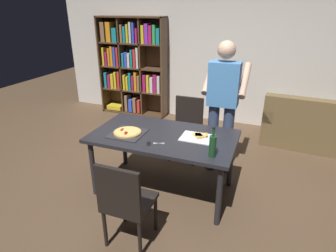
{
  "coord_description": "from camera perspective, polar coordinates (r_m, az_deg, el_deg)",
  "views": [
    {
      "loc": [
        1.09,
        -2.73,
        2.12
      ],
      "look_at": [
        0.0,
        0.15,
        0.8
      ],
      "focal_mm": 30.05,
      "sensor_mm": 36.0,
      "label": 1
    }
  ],
  "objects": [
    {
      "name": "pepperoni_pizza_on_tray",
      "position": [
        3.3,
        -8.22,
        -1.33
      ],
      "size": [
        0.38,
        0.38,
        0.04
      ],
      "color": "#2D2D33",
      "rests_on": "dining_table"
    },
    {
      "name": "person_serving_pizza",
      "position": [
        3.68,
        11.06,
        4.98
      ],
      "size": [
        0.55,
        0.54,
        1.75
      ],
      "color": "#38476B",
      "rests_on": "ground_plane"
    },
    {
      "name": "chair_near_camera",
      "position": [
        2.64,
        -8.71,
        -14.64
      ],
      "size": [
        0.42,
        0.42,
        0.9
      ],
      "color": "black",
      "rests_on": "ground_plane"
    },
    {
      "name": "kitchen_scissors",
      "position": [
        3.03,
        -3.21,
        -3.54
      ],
      "size": [
        0.2,
        0.12,
        0.01
      ],
      "color": "silver",
      "rests_on": "dining_table"
    },
    {
      "name": "couch",
      "position": [
        5.12,
        28.23,
        -0.5
      ],
      "size": [
        1.76,
        0.97,
        0.85
      ],
      "color": "brown",
      "rests_on": "ground_plane"
    },
    {
      "name": "dining_table",
      "position": [
        3.28,
        -0.93,
        -2.96
      ],
      "size": [
        1.66,
        0.92,
        0.75
      ],
      "color": "#232328",
      "rests_on": "ground_plane"
    },
    {
      "name": "pizza_slices_on_towel",
      "position": [
        3.19,
        6.15,
        -2.21
      ],
      "size": [
        0.36,
        0.28,
        0.03
      ],
      "color": "white",
      "rests_on": "dining_table"
    },
    {
      "name": "ground_plane",
      "position": [
        3.62,
        -0.86,
        -12.61
      ],
      "size": [
        12.0,
        12.0,
        0.0
      ],
      "primitive_type": "plane",
      "color": "brown"
    },
    {
      "name": "wine_bottle",
      "position": [
        2.77,
        9.03,
        -3.94
      ],
      "size": [
        0.07,
        0.07,
        0.32
      ],
      "color": "#194723",
      "rests_on": "dining_table"
    },
    {
      "name": "chair_far_side",
      "position": [
        4.16,
        3.87,
        0.37
      ],
      "size": [
        0.42,
        0.42,
        0.9
      ],
      "color": "black",
      "rests_on": "ground_plane"
    },
    {
      "name": "bookshelf",
      "position": [
        5.88,
        -7.26,
        12.04
      ],
      "size": [
        1.4,
        0.35,
        1.95
      ],
      "color": "#513823",
      "rests_on": "ground_plane"
    },
    {
      "name": "back_wall",
      "position": [
        5.49,
        9.41,
        15.33
      ],
      "size": [
        6.4,
        0.1,
        2.8
      ],
      "primitive_type": "cube",
      "color": "silver",
      "rests_on": "ground_plane"
    }
  ]
}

